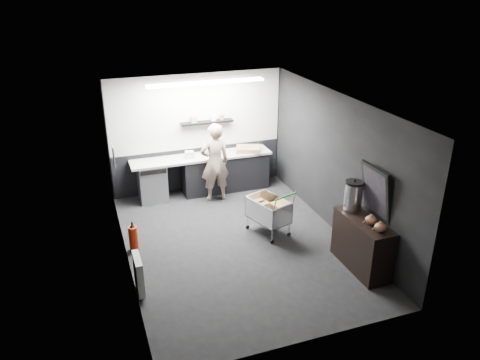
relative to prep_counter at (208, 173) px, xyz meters
name	(u,v)px	position (x,y,z in m)	size (l,w,h in m)	color
floor	(237,243)	(-0.14, -2.42, -0.46)	(5.50, 5.50, 0.00)	black
ceiling	(236,103)	(-0.14, -2.42, 2.24)	(5.50, 5.50, 0.00)	white
wall_back	(197,133)	(-0.14, 0.33, 0.89)	(5.50, 5.50, 0.00)	black
wall_front	(308,259)	(-0.14, -5.17, 0.89)	(5.50, 5.50, 0.00)	black
wall_left	(122,194)	(-2.14, -2.42, 0.89)	(5.50, 5.50, 0.00)	black
wall_right	(336,164)	(1.86, -2.42, 0.89)	(5.50, 5.50, 0.00)	black
kitchen_wall_panel	(197,112)	(-0.14, 0.31, 1.39)	(3.95, 0.02, 1.70)	silver
dado_panel	(199,168)	(-0.14, 0.31, 0.04)	(3.95, 0.02, 1.00)	black
floating_shelf	(207,122)	(0.06, 0.20, 1.16)	(1.20, 0.22, 0.04)	black
wall_clock	(255,94)	(1.26, 0.30, 1.69)	(0.20, 0.20, 0.03)	silver
poster	(114,156)	(-2.12, -1.12, 1.09)	(0.02, 0.30, 0.40)	white
poster_red_band	(113,152)	(-2.11, -1.12, 1.16)	(0.01, 0.22, 0.10)	red
radiator	(138,274)	(-2.08, -3.32, -0.11)	(0.10, 0.50, 0.60)	silver
ceiling_strip	(206,83)	(-0.14, -0.57, 2.21)	(2.40, 0.20, 0.04)	white
prep_counter	(208,173)	(0.00, 0.00, 0.00)	(3.20, 0.61, 0.90)	black
person	(215,162)	(0.04, -0.45, 0.43)	(0.65, 0.42, 1.78)	#B8A692
shopping_cart	(268,211)	(0.57, -2.23, 0.00)	(0.78, 1.04, 0.97)	silver
sideboard	(362,237)	(1.63, -3.83, 0.12)	(0.52, 1.22, 1.83)	black
fire_extinguisher	(133,237)	(-1.99, -2.00, -0.19)	(0.17, 0.17, 0.55)	red
cardboard_box	(248,149)	(0.96, -0.05, 0.50)	(0.54, 0.41, 0.11)	#876748
pink_tub	(209,151)	(0.03, 0.00, 0.56)	(0.23, 0.23, 0.23)	beige
white_container	(189,155)	(-0.43, -0.05, 0.52)	(0.18, 0.14, 0.16)	silver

